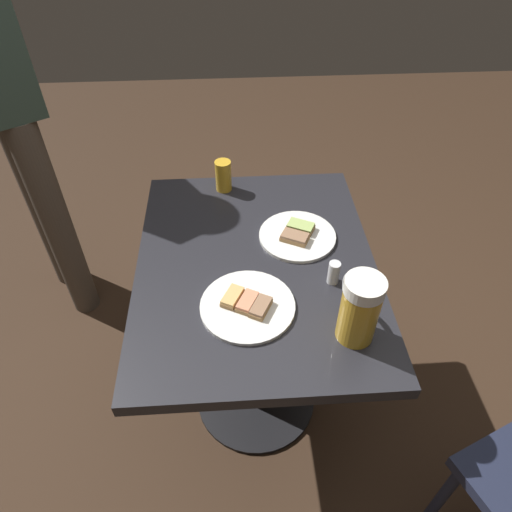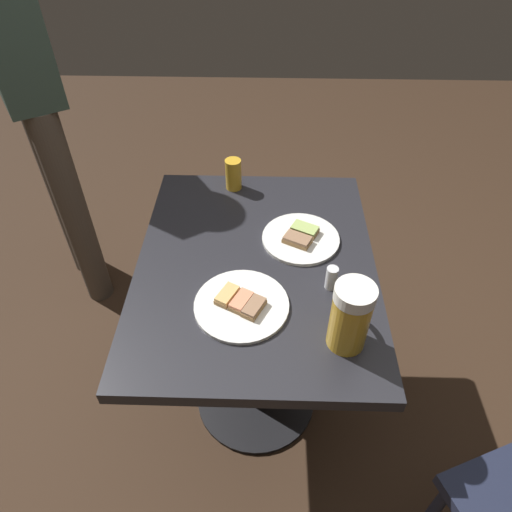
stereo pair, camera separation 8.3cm
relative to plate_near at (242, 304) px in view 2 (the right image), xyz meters
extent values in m
plane|color=#382619|center=(0.03, 0.16, -0.73)|extent=(6.00, 6.00, 0.00)
cylinder|color=black|center=(0.03, 0.16, -0.73)|extent=(0.44, 0.44, 0.01)
cylinder|color=black|center=(0.03, 0.16, -0.37)|extent=(0.09, 0.09, 0.69)
cube|color=#232328|center=(0.03, 0.16, -0.03)|extent=(0.65, 0.83, 0.04)
cylinder|color=white|center=(0.00, 0.00, 0.00)|extent=(0.24, 0.24, 0.01)
cube|color=#9E7547|center=(-0.04, 0.02, 0.01)|extent=(0.06, 0.08, 0.01)
cube|color=#E5B266|center=(-0.04, 0.02, 0.02)|extent=(0.06, 0.07, 0.01)
cube|color=#9E7547|center=(0.00, 0.00, 0.01)|extent=(0.06, 0.08, 0.01)
cube|color=#EA8E66|center=(0.00, 0.00, 0.02)|extent=(0.06, 0.07, 0.01)
cube|color=#9E7547|center=(0.04, -0.02, 0.01)|extent=(0.06, 0.08, 0.01)
cube|color=#997051|center=(0.04, -0.02, 0.02)|extent=(0.06, 0.07, 0.01)
cylinder|color=white|center=(0.16, 0.25, 0.00)|extent=(0.22, 0.22, 0.01)
cube|color=#9E7547|center=(0.15, 0.23, 0.01)|extent=(0.09, 0.08, 0.01)
cube|color=#997051|center=(0.15, 0.23, 0.02)|extent=(0.08, 0.07, 0.01)
cube|color=#9E7547|center=(0.17, 0.28, 0.01)|extent=(0.09, 0.08, 0.01)
cube|color=#ADC66B|center=(0.17, 0.28, 0.02)|extent=(0.08, 0.07, 0.01)
cylinder|color=gold|center=(0.24, -0.10, 0.07)|extent=(0.09, 0.09, 0.15)
cylinder|color=white|center=(0.24, -0.10, 0.16)|extent=(0.09, 0.09, 0.03)
torus|color=silver|center=(0.24, -0.04, 0.07)|extent=(0.02, 0.10, 0.10)
cylinder|color=gold|center=(-0.05, 0.51, 0.04)|extent=(0.05, 0.05, 0.10)
cylinder|color=silver|center=(0.23, 0.07, 0.02)|extent=(0.03, 0.03, 0.07)
cylinder|color=#51473D|center=(-0.71, 0.68, -0.28)|extent=(0.11, 0.11, 0.90)
cylinder|color=#51473D|center=(-0.83, 0.87, -0.28)|extent=(0.11, 0.11, 0.90)
camera|label=1|loc=(-0.03, -0.74, 0.87)|focal=32.31mm
camera|label=2|loc=(0.06, -0.74, 0.87)|focal=32.31mm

